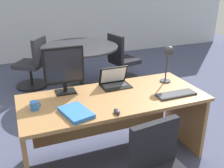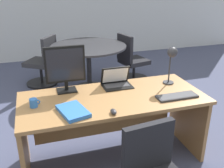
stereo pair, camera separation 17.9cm
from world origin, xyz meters
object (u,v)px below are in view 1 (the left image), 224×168
mouse (117,111)px  meeting_chair_near (33,67)px  desk (112,113)px  coffee_mug (34,106)px  meeting_chair_far (122,63)px  book (76,112)px  monitor (64,67)px  laptop (114,80)px  keyboard (176,94)px  meeting_table (80,57)px  desk_lamp (169,56)px

mouse → meeting_chair_near: bearing=99.6°
desk → mouse: 0.46m
coffee_mug → meeting_chair_near: 2.44m
meeting_chair_far → meeting_chair_near: bearing=170.0°
desk → meeting_chair_far: bearing=63.4°
book → meeting_chair_far: bearing=57.8°
monitor → laptop: bearing=-0.7°
keyboard → mouse: 0.71m
desk → book: (-0.44, -0.26, 0.23)m
laptop → book: bearing=-139.1°
monitor → meeting_chair_far: monitor is taller
meeting_table → coffee_mug: bearing=-116.0°
mouse → meeting_chair_far: meeting_chair_far is taller
book → meeting_chair_far: (1.47, 2.33, -0.42)m
monitor → coffee_mug: monitor is taller
desk → meeting_table: bearing=84.7°
coffee_mug → meeting_table: size_ratio=0.08×
mouse → desk_lamp: 0.96m
laptop → meeting_chair_near: (-0.69, 2.13, -0.45)m
keyboard → meeting_chair_near: (-1.16, 2.61, -0.39)m
keyboard → mouse: mouse is taller
book → monitor: bearing=88.1°
meeting_chair_far → desk_lamp: bearing=-99.6°
laptop → meeting_table: (0.05, 1.64, -0.20)m
keyboard → coffee_mug: bearing=171.1°
book → meeting_chair_near: (-0.13, 2.61, -0.40)m
laptop → meeting_table: laptop is taller
keyboard → coffee_mug: 1.37m
desk → meeting_chair_near: size_ratio=2.02×
meeting_chair_near → meeting_chair_far: size_ratio=1.01×
desk → meeting_table: 1.87m
keyboard → coffee_mug: size_ratio=4.33×
monitor → meeting_chair_near: monitor is taller
keyboard → meeting_table: size_ratio=0.33×
keyboard → desk_lamp: desk_lamp is taller
laptop → desk: bearing=-118.5°
laptop → meeting_chair_far: (0.91, 1.85, -0.46)m
laptop → meeting_table: bearing=88.1°
keyboard → book: book is taller
desk_lamp → coffee_mug: bearing=-175.2°
laptop → desk_lamp: desk_lamp is taller
keyboard → monitor: bearing=154.6°
book → coffee_mug: size_ratio=3.76×
keyboard → book: 1.03m
desk → meeting_chair_near: 2.42m
book → desk: bearing=31.0°
monitor → meeting_table: bearing=70.0°
meeting_table → meeting_chair_near: bearing=146.3°
laptop → meeting_chair_far: size_ratio=0.35×
monitor → meeting_chair_near: bearing=94.0°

